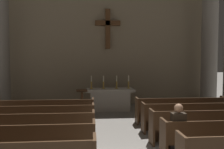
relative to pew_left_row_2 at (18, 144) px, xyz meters
name	(u,v)px	position (x,y,z in m)	size (l,w,h in m)	color
pew_left_row_2	(18,144)	(0.00, 0.00, 0.00)	(3.35, 0.50, 0.95)	#422B19
pew_left_row_3	(30,130)	(0.00, 1.08, 0.00)	(3.35, 0.50, 0.95)	#422B19
pew_left_row_4	(39,120)	(0.00, 2.16, 0.00)	(3.35, 0.50, 0.95)	#422B19
pew_left_row_5	(46,112)	(0.00, 3.24, 0.00)	(3.35, 0.50, 0.95)	#422B19
pew_right_row_3	(210,126)	(4.89, 1.08, 0.00)	(3.35, 0.50, 0.95)	#422B19
pew_right_row_4	(194,117)	(4.89, 2.16, 0.00)	(3.35, 0.50, 0.95)	#422B19
pew_right_row_5	(181,110)	(4.89, 3.24, 0.00)	(3.35, 0.50, 0.95)	#422B19
column_left_fourth	(1,46)	(-2.58, 6.32, 2.49)	(1.18, 1.18, 6.10)	gray
column_right_fourth	(209,47)	(7.47, 6.32, 2.49)	(1.18, 1.18, 6.10)	gray
altar	(110,99)	(2.44, 5.62, 0.06)	(2.20, 0.90, 1.01)	#A8A399
candlestick_outer_left	(91,85)	(1.59, 5.62, 0.72)	(0.16, 0.16, 0.60)	#B79338
candlestick_inner_left	(103,85)	(2.14, 5.62, 0.72)	(0.16, 0.16, 0.60)	#B79338
candlestick_inner_right	(117,85)	(2.74, 5.62, 0.72)	(0.16, 0.16, 0.60)	#B79338
candlestick_outer_right	(128,84)	(3.29, 5.62, 0.72)	(0.16, 0.16, 0.60)	#B79338
apse_with_cross	(107,37)	(2.44, 7.37, 3.06)	(11.30, 0.49, 7.07)	gray
lectern	(82,104)	(1.22, 4.42, 0.07)	(0.44, 0.36, 1.15)	#422B19
lone_worshipper	(177,130)	(3.56, 0.04, 0.22)	(0.32, 0.43, 1.32)	#26262B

